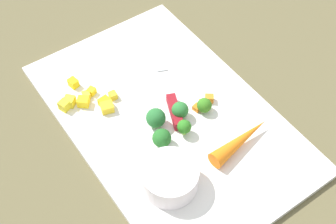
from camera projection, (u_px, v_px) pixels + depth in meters
The scene contains 22 objects.
ground_plane at pixel (168, 119), 0.90m from camera, with size 4.00×4.00×0.00m, color brown.
cutting_board at pixel (168, 117), 0.90m from camera, with size 0.56×0.36×0.01m, color white.
prep_bowl at pixel (170, 178), 0.78m from camera, with size 0.10×0.10×0.04m, color white.
chef_knife at pixel (168, 90), 0.92m from camera, with size 0.29×0.14×0.02m.
whole_carrot at pixel (241, 140), 0.84m from camera, with size 0.03×0.03×0.13m, color orange.
carrot_dice_0 at pixel (203, 104), 0.90m from camera, with size 0.01×0.02×0.01m, color orange.
carrot_dice_1 at pixel (209, 99), 0.91m from camera, with size 0.01×0.02×0.01m, color orange.
carrot_dice_2 at pixel (197, 108), 0.90m from camera, with size 0.01×0.01×0.01m, color orange.
pepper_dice_0 at pixel (113, 95), 0.91m from camera, with size 0.01×0.02×0.01m, color yellow.
pepper_dice_1 at pixel (73, 83), 0.93m from camera, with size 0.02×0.02×0.02m, color yellow.
pepper_dice_2 at pixel (107, 107), 0.89m from camera, with size 0.02×0.02×0.02m, color yellow.
pepper_dice_3 at pixel (86, 95), 0.91m from camera, with size 0.02×0.01×0.01m, color yellow.
pepper_dice_4 at pixel (92, 91), 0.92m from camera, with size 0.01×0.01×0.01m, color yellow.
pepper_dice_5 at pixel (64, 105), 0.89m from camera, with size 0.02×0.02×0.02m, color yellow.
pepper_dice_6 at pixel (105, 103), 0.90m from camera, with size 0.02×0.02×0.02m, color yellow.
pepper_dice_7 at pixel (83, 102), 0.90m from camera, with size 0.02×0.02×0.02m, color yellow.
pepper_dice_8 at pixel (70, 101), 0.90m from camera, with size 0.02×0.02×0.02m, color yellow.
broccoli_floret_0 at pixel (162, 138), 0.84m from camera, with size 0.03×0.03×0.04m.
broccoli_floret_1 at pixel (185, 126), 0.85m from camera, with size 0.03×0.03×0.03m.
broccoli_floret_2 at pixel (180, 110), 0.87m from camera, with size 0.03×0.03×0.04m.
broccoli_floret_3 at pixel (156, 118), 0.86m from camera, with size 0.04×0.04×0.04m.
broccoli_floret_4 at pixel (204, 105), 0.88m from camera, with size 0.03×0.03×0.03m.
Camera 1 is at (-0.44, 0.31, 0.72)m, focal length 49.58 mm.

